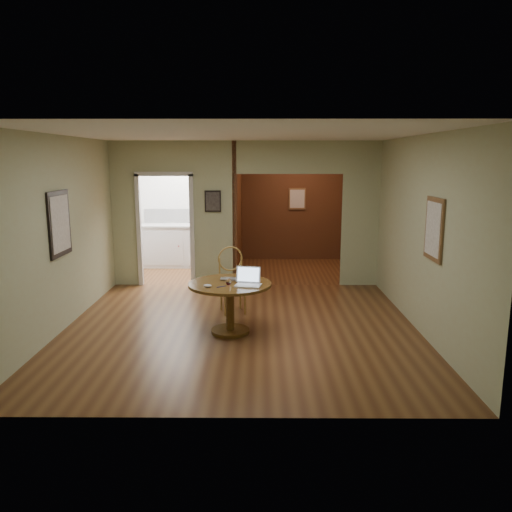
{
  "coord_description": "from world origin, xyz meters",
  "views": [
    {
      "loc": [
        0.27,
        -6.77,
        2.37
      ],
      "look_at": [
        0.22,
        -0.2,
        1.09
      ],
      "focal_mm": 35.0,
      "sensor_mm": 36.0,
      "label": 1
    }
  ],
  "objects_px": {
    "chair": "(232,276)",
    "closed_laptop": "(233,280)",
    "open_laptop": "(248,280)",
    "dining_table": "(230,296)"
  },
  "relations": [
    {
      "from": "chair",
      "to": "dining_table",
      "type": "bearing_deg",
      "value": -103.84
    },
    {
      "from": "chair",
      "to": "closed_laptop",
      "type": "height_order",
      "value": "chair"
    },
    {
      "from": "closed_laptop",
      "to": "dining_table",
      "type": "bearing_deg",
      "value": -104.34
    },
    {
      "from": "dining_table",
      "to": "open_laptop",
      "type": "bearing_deg",
      "value": -21.91
    },
    {
      "from": "dining_table",
      "to": "closed_laptop",
      "type": "height_order",
      "value": "closed_laptop"
    },
    {
      "from": "dining_table",
      "to": "chair",
      "type": "distance_m",
      "value": 1.0
    },
    {
      "from": "open_laptop",
      "to": "closed_laptop",
      "type": "bearing_deg",
      "value": 146.82
    },
    {
      "from": "chair",
      "to": "closed_laptop",
      "type": "distance_m",
      "value": 0.89
    },
    {
      "from": "dining_table",
      "to": "closed_laptop",
      "type": "bearing_deg",
      "value": 74.67
    },
    {
      "from": "dining_table",
      "to": "closed_laptop",
      "type": "relative_size",
      "value": 3.23
    }
  ]
}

